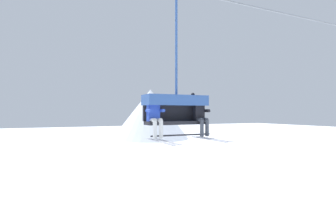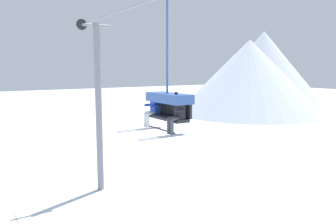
{
  "view_description": "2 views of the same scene",
  "coord_description": "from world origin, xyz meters",
  "px_view_note": "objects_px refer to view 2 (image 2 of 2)",
  "views": [
    {
      "loc": [
        -3.44,
        -7.55,
        5.48
      ],
      "look_at": [
        -0.31,
        -0.82,
        5.51
      ],
      "focal_mm": 28.0,
      "sensor_mm": 36.0,
      "label": 1
    },
    {
      "loc": [
        8.81,
        -6.53,
        6.78
      ],
      "look_at": [
        0.26,
        -0.96,
        5.43
      ],
      "focal_mm": 35.0,
      "sensor_mm": 36.0,
      "label": 2
    }
  ],
  "objects_px": {
    "lift_tower_near": "(98,105)",
    "skier_blue": "(152,109)",
    "chairlift_chair": "(169,100)",
    "skier_black": "(176,114)"
  },
  "relations": [
    {
      "from": "skier_blue",
      "to": "chairlift_chair",
      "type": "bearing_deg",
      "value": 16.83
    },
    {
      "from": "skier_blue",
      "to": "skier_black",
      "type": "distance_m",
      "value": 1.45
    },
    {
      "from": "skier_blue",
      "to": "skier_black",
      "type": "bearing_deg",
      "value": 0.27
    },
    {
      "from": "lift_tower_near",
      "to": "skier_black",
      "type": "relative_size",
      "value": 5.49
    },
    {
      "from": "lift_tower_near",
      "to": "skier_blue",
      "type": "xyz_separation_m",
      "value": [
        7.42,
        -0.93,
        0.57
      ]
    },
    {
      "from": "lift_tower_near",
      "to": "skier_black",
      "type": "xyz_separation_m",
      "value": [
        8.87,
        -0.92,
        0.59
      ]
    },
    {
      "from": "lift_tower_near",
      "to": "chairlift_chair",
      "type": "bearing_deg",
      "value": -4.99
    },
    {
      "from": "lift_tower_near",
      "to": "skier_blue",
      "type": "bearing_deg",
      "value": -7.15
    },
    {
      "from": "lift_tower_near",
      "to": "chairlift_chair",
      "type": "height_order",
      "value": "lift_tower_near"
    },
    {
      "from": "chairlift_chair",
      "to": "skier_black",
      "type": "relative_size",
      "value": 2.51
    }
  ]
}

